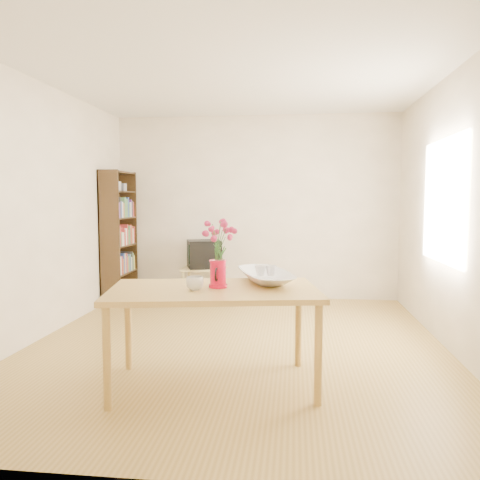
# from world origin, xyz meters

# --- Properties ---
(room) EXTENTS (4.50, 4.50, 4.50)m
(room) POSITION_xyz_m (0.03, 0.00, 1.30)
(room) COLOR olive
(room) RESTS_ON ground
(table) EXTENTS (1.67, 1.13, 0.75)m
(table) POSITION_xyz_m (-0.05, -1.02, 0.68)
(table) COLOR #AF853C
(table) RESTS_ON ground
(tv_stand) EXTENTS (0.60, 0.45, 0.46)m
(tv_stand) POSITION_xyz_m (-0.70, 1.97, 0.39)
(tv_stand) COLOR tan
(tv_stand) RESTS_ON ground
(bookshelf) EXTENTS (0.28, 0.70, 1.80)m
(bookshelf) POSITION_xyz_m (-1.85, 1.75, 0.84)
(bookshelf) COLOR black
(bookshelf) RESTS_ON ground
(pitcher) EXTENTS (0.14, 0.22, 0.21)m
(pitcher) POSITION_xyz_m (-0.02, -0.98, 0.85)
(pitcher) COLOR red
(pitcher) RESTS_ON table
(flowers) EXTENTS (0.24, 0.24, 0.34)m
(flowers) POSITION_xyz_m (-0.02, -0.98, 1.12)
(flowers) COLOR #C32E5F
(flowers) RESTS_ON pitcher
(mug) EXTENTS (0.17, 0.17, 0.10)m
(mug) POSITION_xyz_m (-0.17, -1.11, 0.80)
(mug) COLOR white
(mug) RESTS_ON table
(bowl) EXTENTS (0.68, 0.68, 0.51)m
(bowl) POSITION_xyz_m (0.32, -0.70, 1.00)
(bowl) COLOR white
(bowl) RESTS_ON table
(teacup_a) EXTENTS (0.10, 0.10, 0.07)m
(teacup_a) POSITION_xyz_m (0.28, -0.70, 0.96)
(teacup_a) COLOR white
(teacup_a) RESTS_ON bowl
(teacup_b) EXTENTS (0.08, 0.08, 0.07)m
(teacup_b) POSITION_xyz_m (0.37, -0.68, 0.96)
(teacup_b) COLOR white
(teacup_b) RESTS_ON bowl
(television) EXTENTS (0.55, 0.53, 0.39)m
(television) POSITION_xyz_m (-0.70, 1.98, 0.66)
(television) COLOR black
(television) RESTS_ON tv_stand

